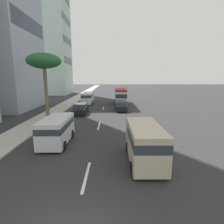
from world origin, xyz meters
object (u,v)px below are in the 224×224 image
(van_second, at_px, (88,97))
(car_third, at_px, (121,106))
(van_sixth, at_px, (145,141))
(palm_tree, at_px, (44,62))
(van_fourth, at_px, (57,129))
(car_lead, at_px, (80,109))
(minibus_fifth, at_px, (120,96))

(van_second, xyz_separation_m, car_third, (-7.06, -6.51, -0.58))
(van_sixth, distance_m, palm_tree, 17.78)
(van_second, bearing_deg, palm_tree, -16.99)
(van_sixth, xyz_separation_m, palm_tree, (12.78, 10.82, 5.98))
(van_sixth, bearing_deg, car_third, 1.53)
(van_fourth, relative_size, van_sixth, 0.95)
(palm_tree, bearing_deg, car_third, -62.11)
(car_lead, xyz_separation_m, palm_tree, (-2.82, 3.99, 6.64))
(car_lead, height_order, palm_tree, palm_tree)
(van_second, xyz_separation_m, minibus_fifth, (0.25, -6.75, 0.35))
(van_second, height_order, minibus_fifth, minibus_fifth)
(minibus_fifth, xyz_separation_m, palm_tree, (-12.78, 10.58, 5.67))
(car_lead, distance_m, van_fourth, 12.34)
(van_sixth, relative_size, palm_tree, 0.59)
(car_lead, relative_size, car_third, 0.97)
(car_third, xyz_separation_m, van_fourth, (-14.98, 6.20, 0.49))
(minibus_fifth, bearing_deg, van_fourth, 163.88)
(van_second, height_order, palm_tree, palm_tree)
(van_fourth, height_order, minibus_fifth, minibus_fifth)
(car_lead, distance_m, car_third, 6.88)
(car_lead, bearing_deg, van_fourth, 0.71)
(car_lead, relative_size, minibus_fifth, 0.68)
(van_sixth, bearing_deg, van_fourth, 63.93)
(minibus_fifth, distance_m, palm_tree, 17.53)
(car_lead, relative_size, palm_tree, 0.55)
(van_fourth, distance_m, minibus_fifth, 23.21)
(van_second, distance_m, van_sixth, 26.26)
(car_third, bearing_deg, van_sixth, -178.47)
(car_lead, relative_size, van_second, 0.88)
(car_third, relative_size, palm_tree, 0.57)
(car_lead, height_order, van_fourth, van_fourth)
(van_sixth, bearing_deg, van_second, 15.45)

